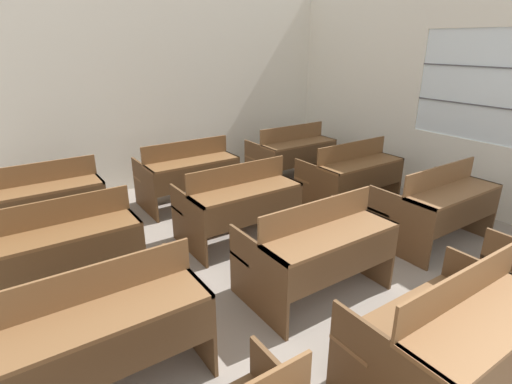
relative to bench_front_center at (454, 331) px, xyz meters
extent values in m
cube|color=white|center=(0.00, 5.08, 1.08)|extent=(6.33, 0.06, 3.10)
cube|color=white|center=(3.13, 1.87, 0.01)|extent=(0.06, 6.36, 0.97)
cube|color=white|center=(3.13, 3.81, 1.19)|extent=(0.06, 2.47, 1.40)
cube|color=white|center=(3.13, 1.70, 1.19)|extent=(0.02, 1.75, 1.40)
cube|color=#4C4C51|center=(3.11, 1.70, 0.95)|extent=(0.02, 1.75, 0.02)
cube|color=#4C4C51|center=(3.11, 1.70, 1.43)|extent=(0.02, 1.75, 0.02)
cube|color=brown|center=(0.62, 0.04, -0.13)|extent=(0.03, 0.84, 0.69)
cube|color=brown|center=(0.00, -0.18, 0.20)|extent=(1.27, 0.40, 0.03)
cube|color=brown|center=(0.00, 0.01, 0.33)|extent=(1.27, 0.02, 0.24)
cube|color=brown|center=(0.00, 0.31, -0.06)|extent=(1.27, 0.32, 0.03)
cube|color=brown|center=(0.00, 0.31, -0.32)|extent=(1.21, 0.04, 0.04)
cube|color=brown|center=(-1.23, 1.36, -0.13)|extent=(0.03, 0.84, 0.69)
cube|color=brown|center=(-1.85, 1.14, 0.20)|extent=(1.27, 0.40, 0.03)
cube|color=brown|center=(-1.85, 0.95, 0.03)|extent=(1.21, 0.02, 0.31)
cube|color=brown|center=(-1.85, 1.33, 0.33)|extent=(1.27, 0.02, 0.24)
cube|color=brown|center=(-1.85, 1.62, -0.06)|extent=(1.27, 0.32, 0.03)
cube|color=brown|center=(-1.85, 1.62, -0.32)|extent=(1.21, 0.04, 0.04)
cube|color=brown|center=(-0.60, 1.37, -0.13)|extent=(0.03, 0.84, 0.69)
cube|color=brown|center=(0.64, 1.37, -0.13)|extent=(0.03, 0.84, 0.69)
cube|color=brown|center=(0.02, 1.14, 0.20)|extent=(1.27, 0.40, 0.03)
cube|color=brown|center=(0.02, 0.95, 0.03)|extent=(1.21, 0.02, 0.31)
cube|color=brown|center=(0.02, 1.33, 0.33)|extent=(1.27, 0.02, 0.24)
cube|color=brown|center=(0.02, 1.63, -0.06)|extent=(1.27, 0.32, 0.03)
cube|color=brown|center=(0.02, 1.63, -0.32)|extent=(1.21, 0.04, 0.04)
cube|color=brown|center=(1.23, 1.36, -0.13)|extent=(0.03, 0.84, 0.69)
cube|color=brown|center=(2.47, 1.36, -0.13)|extent=(0.03, 0.84, 0.69)
cube|color=brown|center=(1.85, 1.14, 0.20)|extent=(1.27, 0.40, 0.03)
cube|color=brown|center=(1.85, 0.95, 0.03)|extent=(1.21, 0.02, 0.31)
cube|color=brown|center=(1.85, 1.32, 0.33)|extent=(1.27, 0.02, 0.24)
cube|color=brown|center=(1.85, 1.62, -0.06)|extent=(1.27, 0.32, 0.03)
cube|color=brown|center=(1.85, 1.62, -0.32)|extent=(1.21, 0.04, 0.04)
cube|color=#54371E|center=(-1.24, 2.68, -0.13)|extent=(0.03, 0.84, 0.69)
cube|color=brown|center=(-1.86, 2.46, 0.20)|extent=(1.27, 0.40, 0.03)
cube|color=#54371E|center=(-1.86, 2.27, 0.03)|extent=(1.21, 0.02, 0.31)
cube|color=brown|center=(-1.86, 2.65, 0.33)|extent=(1.27, 0.02, 0.24)
cube|color=brown|center=(-1.86, 2.95, -0.06)|extent=(1.27, 0.32, 0.03)
cube|color=#54371E|center=(-1.86, 2.95, -0.32)|extent=(1.21, 0.04, 0.04)
cube|color=brown|center=(-0.61, 2.67, -0.13)|extent=(0.03, 0.84, 0.69)
cube|color=brown|center=(0.63, 2.67, -0.13)|extent=(0.03, 0.84, 0.69)
cube|color=brown|center=(0.01, 2.45, 0.20)|extent=(1.27, 0.40, 0.03)
cube|color=brown|center=(0.01, 2.26, 0.03)|extent=(1.21, 0.02, 0.31)
cube|color=brown|center=(0.01, 2.64, 0.33)|extent=(1.27, 0.02, 0.24)
cube|color=brown|center=(0.01, 2.94, -0.06)|extent=(1.27, 0.32, 0.03)
cube|color=brown|center=(0.01, 2.94, -0.32)|extent=(1.21, 0.04, 0.04)
cube|color=#55381F|center=(1.23, 2.67, -0.13)|extent=(0.03, 0.84, 0.69)
cube|color=#55381F|center=(2.47, 2.67, -0.13)|extent=(0.03, 0.84, 0.69)
cube|color=brown|center=(1.85, 2.45, 0.20)|extent=(1.27, 0.40, 0.03)
cube|color=#55381F|center=(1.85, 2.26, 0.03)|extent=(1.21, 0.02, 0.31)
cube|color=brown|center=(1.85, 2.64, 0.33)|extent=(1.27, 0.02, 0.24)
cube|color=brown|center=(1.85, 2.93, -0.06)|extent=(1.27, 0.32, 0.03)
cube|color=#55381F|center=(1.85, 2.93, -0.32)|extent=(1.21, 0.04, 0.04)
cube|color=brown|center=(-1.23, 3.99, -0.13)|extent=(0.03, 0.84, 0.69)
cube|color=brown|center=(-1.85, 3.77, 0.20)|extent=(1.27, 0.40, 0.03)
cube|color=brown|center=(-1.85, 3.58, 0.03)|extent=(1.21, 0.02, 0.31)
cube|color=brown|center=(-1.85, 3.96, 0.33)|extent=(1.27, 0.02, 0.24)
cube|color=brown|center=(-1.85, 4.25, -0.06)|extent=(1.27, 0.32, 0.03)
cube|color=brown|center=(-1.85, 4.25, -0.32)|extent=(1.21, 0.04, 0.04)
cube|color=#55381F|center=(-0.62, 4.01, -0.13)|extent=(0.03, 0.84, 0.69)
cube|color=#55381F|center=(0.62, 4.01, -0.13)|extent=(0.03, 0.84, 0.69)
cube|color=brown|center=(0.00, 3.79, 0.20)|extent=(1.27, 0.40, 0.03)
cube|color=#55381F|center=(0.00, 3.60, 0.03)|extent=(1.21, 0.02, 0.31)
cube|color=brown|center=(0.00, 3.98, 0.33)|extent=(1.27, 0.02, 0.24)
cube|color=brown|center=(0.00, 4.27, -0.06)|extent=(1.27, 0.32, 0.03)
cube|color=#55381F|center=(0.00, 4.27, -0.32)|extent=(1.21, 0.04, 0.04)
cube|color=brown|center=(1.25, 4.00, -0.13)|extent=(0.03, 0.84, 0.69)
cube|color=brown|center=(2.49, 4.00, -0.13)|extent=(0.03, 0.84, 0.69)
cube|color=brown|center=(1.87, 3.78, 0.20)|extent=(1.27, 0.40, 0.03)
cube|color=brown|center=(1.87, 3.59, 0.03)|extent=(1.21, 0.02, 0.31)
cube|color=brown|center=(1.87, 3.97, 0.33)|extent=(1.27, 0.02, 0.24)
cube|color=brown|center=(1.87, 4.26, -0.06)|extent=(1.27, 0.32, 0.03)
cube|color=brown|center=(1.87, 4.26, -0.32)|extent=(1.21, 0.04, 0.04)
camera|label=1|loc=(-2.21, -1.00, 1.75)|focal=28.00mm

